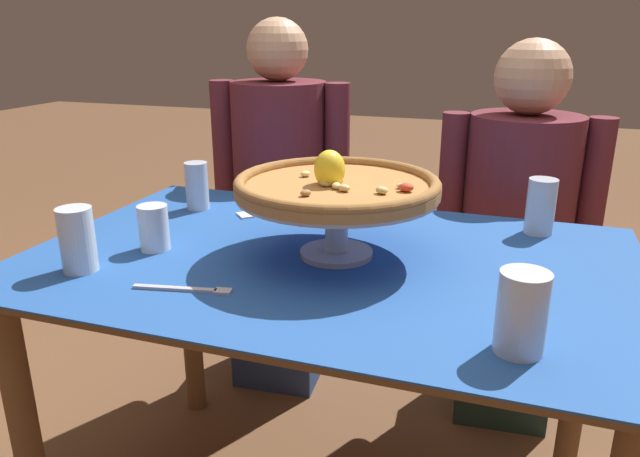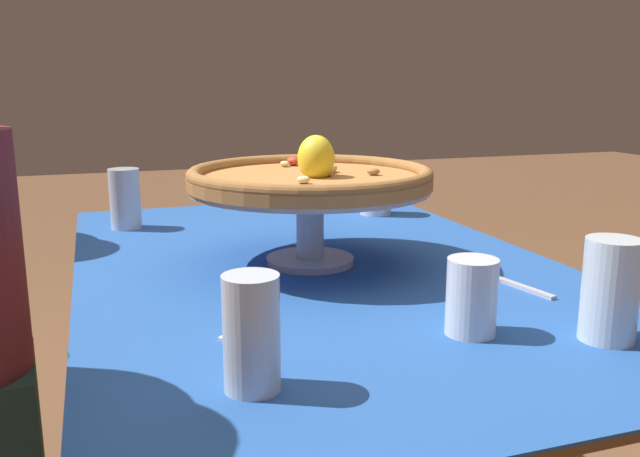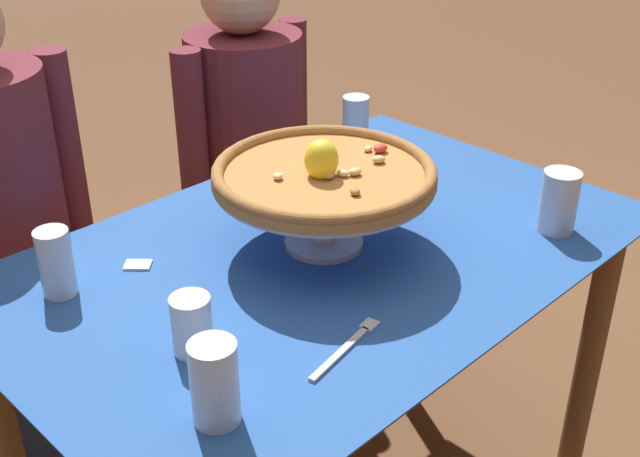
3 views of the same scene
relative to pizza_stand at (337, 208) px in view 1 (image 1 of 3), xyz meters
The scene contains 12 objects.
dining_table 0.22m from the pizza_stand, 138.06° to the right, with size 1.30×0.84×0.73m.
pizza_stand is the anchor object (origin of this frame).
pizza 0.05m from the pizza_stand, 95.88° to the right, with size 0.43×0.43×0.09m.
water_glass_front_right 0.49m from the pizza_stand, 37.43° to the right, with size 0.08×0.08×0.13m.
water_glass_back_left 0.51m from the pizza_stand, 155.13° to the left, with size 0.06×0.06×0.13m.
water_glass_back_right 0.51m from the pizza_stand, 35.80° to the left, with size 0.07×0.07×0.13m.
water_glass_side_left 0.41m from the pizza_stand, 166.73° to the right, with size 0.07×0.07×0.10m.
water_glass_front_left 0.53m from the pizza_stand, 152.19° to the right, with size 0.07×0.07×0.13m.
dinner_fork 0.35m from the pizza_stand, 128.41° to the right, with size 0.19×0.05×0.01m.
sugar_packet 0.38m from the pizza_stand, 147.92° to the left, with size 0.05×0.04×0.01m, color white.
diner_left 0.79m from the pizza_stand, 121.91° to the left, with size 0.46×0.34×1.23m.
diner_right 0.81m from the pizza_stand, 61.48° to the left, with size 0.48×0.35×1.17m.
Camera 1 is at (0.37, -1.15, 1.21)m, focal length 33.69 mm.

